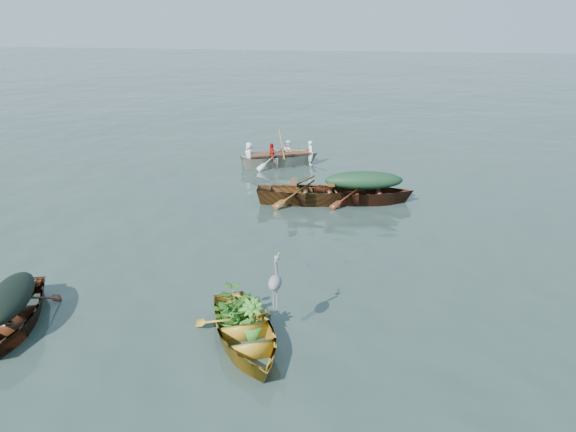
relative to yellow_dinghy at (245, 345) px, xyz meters
name	(u,v)px	position (x,y,z in m)	size (l,w,h in m)	color
ground	(306,262)	(0.50, 3.47, 0.00)	(140.00, 140.00, 0.00)	#2B3D37
yellow_dinghy	(245,345)	(0.00, 0.00, 0.00)	(1.41, 3.25, 0.88)	#B67923
dark_covered_boat	(15,326)	(-4.19, -0.15, 0.00)	(1.27, 3.43, 0.84)	#4C2511
green_tarp_boat	(363,203)	(1.51, 7.80, 0.00)	(1.28, 4.10, 0.94)	#552813
open_wooden_boat	(312,203)	(0.05, 7.52, 0.00)	(1.38, 4.45, 1.04)	brown
rowed_boat	(280,166)	(-1.67, 11.46, 0.00)	(1.20, 3.99, 0.93)	beige
dark_tarp_cover	(9,295)	(-4.19, -0.15, 0.62)	(0.70, 1.89, 0.40)	black
green_tarp_cover	(364,179)	(1.51, 7.80, 0.73)	(0.70, 2.26, 0.52)	#173920
thwart_benches	(312,185)	(0.05, 7.52, 0.54)	(0.83, 2.22, 0.04)	#4A2B11
heron	(275,291)	(0.46, 0.31, 0.90)	(0.28, 0.40, 0.92)	gray
dinghy_weeds	(238,291)	(-0.24, 0.50, 0.74)	(0.70, 0.90, 0.60)	#31731E
rowers	(280,143)	(-1.67, 11.46, 0.85)	(1.08, 2.79, 0.76)	white
oars	(280,152)	(-1.67, 11.46, 0.50)	(2.60, 0.60, 0.06)	brown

